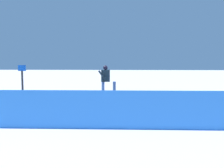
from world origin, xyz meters
The scene contains 5 objects.
ground_plane centered at (0.00, 0.00, 0.00)m, with size 120.00×120.00×0.00m, color white.
grind_box centered at (0.00, 0.00, 0.23)m, with size 7.75×0.69×0.52m.
snowboarder centered at (0.56, 0.04, 1.34)m, with size 1.58×0.64×1.51m.
safety_fence centered at (0.00, 4.03, 0.63)m, with size 8.71×0.06×1.26m, color #3286ED.
trail_marker centered at (4.94, -0.36, 1.08)m, with size 0.40×0.10×2.03m.
Camera 1 is at (-0.44, 11.66, 2.14)m, focal length 38.56 mm.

